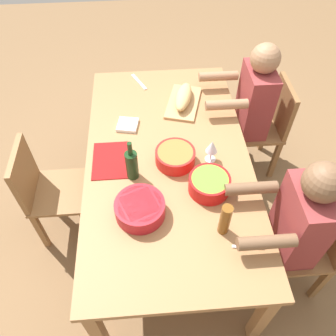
{
  "coord_description": "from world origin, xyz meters",
  "views": [
    {
      "loc": [
        1.49,
        -0.12,
        2.41
      ],
      "look_at": [
        0.0,
        0.0,
        0.63
      ],
      "focal_mm": 36.66,
      "sensor_mm": 36.0,
      "label": 1
    }
  ],
  "objects_px": {
    "serving_bowl_pasta": "(140,208)",
    "cutting_board": "(183,103)",
    "dining_table": "(168,164)",
    "chair_near_center": "(46,189)",
    "chair_far_right": "(311,241)",
    "wine_bottle": "(132,164)",
    "bread_loaf": "(184,97)",
    "wine_glass": "(212,147)",
    "napkin_stack": "(128,125)",
    "serving_bowl_fruit": "(175,156)",
    "serving_bowl_salad": "(209,183)",
    "chair_far_left": "(266,123)",
    "beer_bottle": "(225,220)",
    "diner_far_left": "(249,104)",
    "diner_far_right": "(292,225)"
  },
  "relations": [
    {
      "from": "serving_bowl_fruit",
      "to": "bread_loaf",
      "type": "xyz_separation_m",
      "value": [
        -0.58,
        0.11,
        0.01
      ]
    },
    {
      "from": "serving_bowl_pasta",
      "to": "bread_loaf",
      "type": "bearing_deg",
      "value": 159.89
    },
    {
      "from": "serving_bowl_fruit",
      "to": "napkin_stack",
      "type": "relative_size",
      "value": 1.82
    },
    {
      "from": "dining_table",
      "to": "chair_near_center",
      "type": "height_order",
      "value": "chair_near_center"
    },
    {
      "from": "chair_far_left",
      "to": "diner_far_left",
      "type": "height_order",
      "value": "diner_far_left"
    },
    {
      "from": "serving_bowl_pasta",
      "to": "serving_bowl_fruit",
      "type": "distance_m",
      "value": 0.44
    },
    {
      "from": "cutting_board",
      "to": "chair_far_left",
      "type": "bearing_deg",
      "value": 90.53
    },
    {
      "from": "dining_table",
      "to": "cutting_board",
      "type": "relative_size",
      "value": 4.9
    },
    {
      "from": "wine_bottle",
      "to": "wine_glass",
      "type": "xyz_separation_m",
      "value": [
        -0.1,
        0.5,
        0.01
      ]
    },
    {
      "from": "napkin_stack",
      "to": "chair_far_left",
      "type": "bearing_deg",
      "value": 101.22
    },
    {
      "from": "serving_bowl_fruit",
      "to": "wine_bottle",
      "type": "height_order",
      "value": "wine_bottle"
    },
    {
      "from": "serving_bowl_salad",
      "to": "wine_bottle",
      "type": "distance_m",
      "value": 0.48
    },
    {
      "from": "dining_table",
      "to": "bread_loaf",
      "type": "bearing_deg",
      "value": 163.5
    },
    {
      "from": "serving_bowl_pasta",
      "to": "cutting_board",
      "type": "xyz_separation_m",
      "value": [
        -0.95,
        0.35,
        -0.05
      ]
    },
    {
      "from": "chair_far_right",
      "to": "wine_bottle",
      "type": "xyz_separation_m",
      "value": [
        -0.4,
        -1.09,
        0.37
      ]
    },
    {
      "from": "chair_far_left",
      "to": "chair_far_right",
      "type": "bearing_deg",
      "value": 0.0
    },
    {
      "from": "chair_far_left",
      "to": "beer_bottle",
      "type": "xyz_separation_m",
      "value": [
        1.1,
        -0.6,
        0.37
      ]
    },
    {
      "from": "wine_bottle",
      "to": "napkin_stack",
      "type": "bearing_deg",
      "value": -175.89
    },
    {
      "from": "serving_bowl_pasta",
      "to": "cutting_board",
      "type": "bearing_deg",
      "value": 159.89
    },
    {
      "from": "serving_bowl_pasta",
      "to": "wine_bottle",
      "type": "bearing_deg",
      "value": -172.27
    },
    {
      "from": "chair_far_left",
      "to": "napkin_stack",
      "type": "bearing_deg",
      "value": -78.78
    },
    {
      "from": "diner_far_right",
      "to": "serving_bowl_fruit",
      "type": "distance_m",
      "value": 0.81
    },
    {
      "from": "napkin_stack",
      "to": "wine_glass",
      "type": "bearing_deg",
      "value": 56.08
    },
    {
      "from": "bread_loaf",
      "to": "chair_far_left",
      "type": "bearing_deg",
      "value": 90.53
    },
    {
      "from": "dining_table",
      "to": "chair_far_left",
      "type": "xyz_separation_m",
      "value": [
        -0.54,
        0.86,
        -0.19
      ]
    },
    {
      "from": "diner_far_left",
      "to": "wine_bottle",
      "type": "height_order",
      "value": "diner_far_left"
    },
    {
      "from": "dining_table",
      "to": "wine_glass",
      "type": "height_order",
      "value": "wine_glass"
    },
    {
      "from": "cutting_board",
      "to": "beer_bottle",
      "type": "relative_size",
      "value": 1.82
    },
    {
      "from": "wine_bottle",
      "to": "napkin_stack",
      "type": "height_order",
      "value": "wine_bottle"
    },
    {
      "from": "chair_near_center",
      "to": "bread_loaf",
      "type": "relative_size",
      "value": 2.66
    },
    {
      "from": "wine_glass",
      "to": "chair_far_left",
      "type": "bearing_deg",
      "value": 134.84
    },
    {
      "from": "cutting_board",
      "to": "dining_table",
      "type": "bearing_deg",
      "value": -16.5
    },
    {
      "from": "wine_glass",
      "to": "cutting_board",
      "type": "bearing_deg",
      "value": -168.76
    },
    {
      "from": "serving_bowl_pasta",
      "to": "beer_bottle",
      "type": "relative_size",
      "value": 1.3
    },
    {
      "from": "chair_far_left",
      "to": "serving_bowl_fruit",
      "type": "height_order",
      "value": "chair_far_left"
    },
    {
      "from": "napkin_stack",
      "to": "serving_bowl_fruit",
      "type": "bearing_deg",
      "value": 40.29
    },
    {
      "from": "serving_bowl_fruit",
      "to": "wine_glass",
      "type": "height_order",
      "value": "wine_glass"
    },
    {
      "from": "beer_bottle",
      "to": "diner_far_right",
      "type": "bearing_deg",
      "value": 93.5
    },
    {
      "from": "serving_bowl_pasta",
      "to": "serving_bowl_fruit",
      "type": "xyz_separation_m",
      "value": [
        -0.38,
        0.23,
        -0.0
      ]
    },
    {
      "from": "chair_far_right",
      "to": "diner_far_left",
      "type": "bearing_deg",
      "value": -170.33
    },
    {
      "from": "diner_far_left",
      "to": "chair_far_right",
      "type": "xyz_separation_m",
      "value": [
        1.08,
        0.18,
        -0.21
      ]
    },
    {
      "from": "chair_near_center",
      "to": "beer_bottle",
      "type": "xyz_separation_m",
      "value": [
        0.56,
        1.11,
        0.37
      ]
    },
    {
      "from": "wine_bottle",
      "to": "wine_glass",
      "type": "bearing_deg",
      "value": 100.83
    },
    {
      "from": "cutting_board",
      "to": "wine_glass",
      "type": "bearing_deg",
      "value": 11.24
    },
    {
      "from": "dining_table",
      "to": "chair_near_center",
      "type": "distance_m",
      "value": 0.88
    },
    {
      "from": "dining_table",
      "to": "serving_bowl_pasta",
      "type": "relative_size",
      "value": 6.86
    },
    {
      "from": "bread_loaf",
      "to": "cutting_board",
      "type": "bearing_deg",
      "value": 0.0
    },
    {
      "from": "beer_bottle",
      "to": "chair_far_left",
      "type": "bearing_deg",
      "value": 151.54
    },
    {
      "from": "bread_loaf",
      "to": "wine_bottle",
      "type": "height_order",
      "value": "wine_bottle"
    },
    {
      "from": "chair_near_center",
      "to": "chair_far_right",
      "type": "relative_size",
      "value": 1.0
    }
  ]
}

